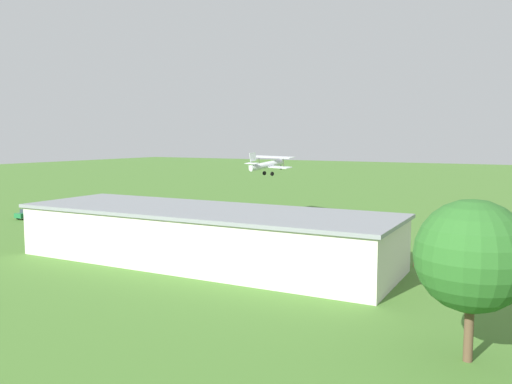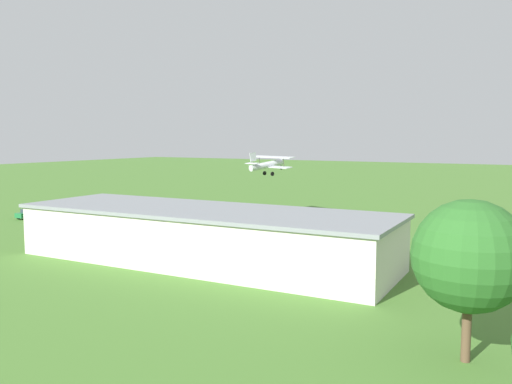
# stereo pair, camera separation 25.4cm
# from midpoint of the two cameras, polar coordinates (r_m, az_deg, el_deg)

# --- Properties ---
(ground_plane) EXTENTS (400.00, 400.00, 0.00)m
(ground_plane) POSITION_cam_midpoint_polar(r_m,az_deg,el_deg) (82.85, 5.73, -2.94)
(ground_plane) COLOR #47752D
(hangar) EXTENTS (39.65, 13.59, 5.47)m
(hangar) POSITION_cam_midpoint_polar(r_m,az_deg,el_deg) (54.28, -5.74, -4.64)
(hangar) COLOR beige
(hangar) RESTS_ON ground_plane
(biplane) EXTENTS (9.16, 7.00, 3.67)m
(biplane) POSITION_cam_midpoint_polar(r_m,az_deg,el_deg) (81.96, 1.17, 3.00)
(biplane) COLOR silver
(car_grey) EXTENTS (2.61, 4.78, 1.53)m
(car_grey) POSITION_cam_midpoint_polar(r_m,az_deg,el_deg) (76.67, -13.93, -3.18)
(car_grey) COLOR slate
(car_grey) RESTS_ON ground_plane
(car_white) EXTENTS (2.51, 4.67, 1.60)m
(car_white) POSITION_cam_midpoint_polar(r_m,az_deg,el_deg) (79.91, -17.84, -2.92)
(car_white) COLOR white
(car_white) RESTS_ON ground_plane
(car_blue) EXTENTS (2.17, 4.14, 1.60)m
(car_blue) POSITION_cam_midpoint_polar(r_m,az_deg,el_deg) (85.76, -20.48, -2.42)
(car_blue) COLOR #23389E
(car_blue) RESTS_ON ground_plane
(car_green) EXTENTS (1.97, 4.42, 1.58)m
(car_green) POSITION_cam_midpoint_polar(r_m,az_deg,el_deg) (90.47, -23.17, -2.12)
(car_green) COLOR #1E6B38
(car_green) RESTS_ON ground_plane
(person_crossing_taxiway) EXTENTS (0.42, 0.42, 1.60)m
(person_crossing_taxiway) POSITION_cam_midpoint_polar(r_m,az_deg,el_deg) (54.66, 16.58, -6.87)
(person_crossing_taxiway) COLOR #B23333
(person_crossing_taxiway) RESTS_ON ground_plane
(person_watching_takeoff) EXTENTS (0.38, 0.38, 1.58)m
(person_watching_takeoff) POSITION_cam_midpoint_polar(r_m,az_deg,el_deg) (59.75, 15.01, -5.76)
(person_watching_takeoff) COLOR navy
(person_watching_takeoff) RESTS_ON ground_plane
(person_beside_truck) EXTENTS (0.46, 0.46, 1.69)m
(person_beside_truck) POSITION_cam_midpoint_polar(r_m,az_deg,el_deg) (61.79, 14.54, -5.31)
(person_beside_truck) COLOR #33723F
(person_beside_truck) RESTS_ON ground_plane
(tree_near_perimeter_road) EXTENTS (6.34, 6.34, 9.24)m
(tree_near_perimeter_road) POSITION_cam_midpoint_polar(r_m,az_deg,el_deg) (31.94, 21.93, -6.39)
(tree_near_perimeter_road) COLOR brown
(tree_near_perimeter_road) RESTS_ON ground_plane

